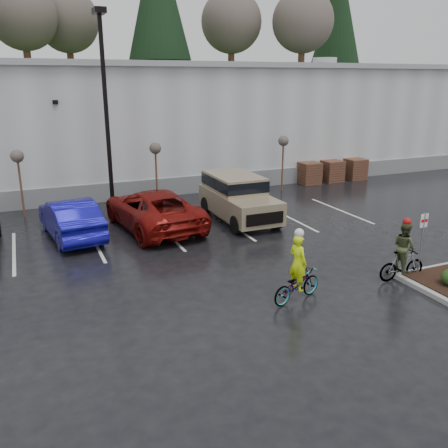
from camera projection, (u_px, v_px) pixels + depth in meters
name	position (u px, v px, depth m)	size (l,w,h in m)	color
ground	(324.00, 299.00, 14.11)	(120.00, 120.00, 0.00)	black
warehouse	(141.00, 119.00, 32.35)	(60.50, 15.50, 7.20)	#B3B5B8
wooded_ridge	(92.00, 109.00, 52.75)	(80.00, 25.00, 6.00)	#22431C
lamppost	(105.00, 93.00, 21.47)	(0.50, 1.00, 9.22)	black
sapling_west	(18.00, 160.00, 21.71)	(0.60, 0.60, 3.20)	#542F21
sapling_mid	(155.00, 152.00, 24.16)	(0.60, 0.60, 3.20)	#542F21
sapling_east	(283.00, 144.00, 26.99)	(0.60, 0.60, 3.20)	#542F21
pallet_stack_a	(309.00, 173.00, 29.41)	(1.20, 1.20, 1.35)	#542F21
pallet_stack_b	(332.00, 171.00, 30.05)	(1.20, 1.20, 1.35)	#542F21
pallet_stack_c	(355.00, 169.00, 30.73)	(1.20, 1.20, 1.35)	#542F21
fire_lane_sign	(422.00, 237.00, 15.31)	(0.30, 0.05, 2.20)	gray
car_blue	(71.00, 218.00, 19.42)	(1.72, 4.93, 1.62)	#0F0C8A
car_red	(153.00, 209.00, 20.61)	(2.86, 6.19, 1.72)	maroon
suv_tan	(239.00, 199.00, 21.69)	(2.20, 5.10, 2.06)	gray
cyclist_hivis	(297.00, 278.00, 13.88)	(1.94, 1.12, 2.23)	#3F3F44
cyclist_olive	(403.00, 257.00, 15.28)	(1.65, 0.80, 2.11)	#3F3F44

